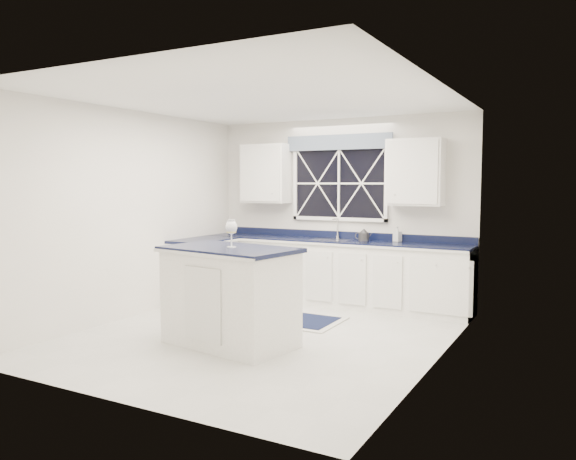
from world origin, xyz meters
The scene contains 13 objects.
ground centered at (0.00, 0.00, 0.00)m, with size 4.50×4.50×0.00m, color beige.
back_wall centered at (0.00, 2.25, 1.35)m, with size 4.00×0.10×2.70m, color beige.
base_cabinets centered at (-0.33, 1.78, 0.45)m, with size 3.99×1.60×0.90m.
countertop centered at (0.00, 1.95, 0.92)m, with size 3.98×0.64×0.04m, color black.
dishwasher centered at (-1.10, 1.95, 0.41)m, with size 0.60×0.58×0.82m, color black.
window centered at (0.00, 2.20, 1.83)m, with size 1.65×0.09×1.26m.
upper_cabinets centered at (0.00, 2.08, 1.90)m, with size 3.10×0.34×0.90m.
faucet centered at (0.00, 2.14, 1.10)m, with size 0.05×0.20×0.30m.
island centered at (-0.12, -0.47, 0.54)m, with size 1.55×1.07×1.07m.
rug centered at (-0.12, 0.81, 0.01)m, with size 1.42×0.87×0.02m.
kettle centered at (0.47, 2.01, 1.02)m, with size 0.24×0.18×0.17m.
wine_glass centered at (-0.09, -0.48, 1.27)m, with size 0.13×0.13×0.30m.
soap_bottle centered at (0.91, 2.17, 1.04)m, with size 0.09×0.09×0.21m, color silver.
Camera 1 is at (3.29, -5.44, 1.76)m, focal length 35.00 mm.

